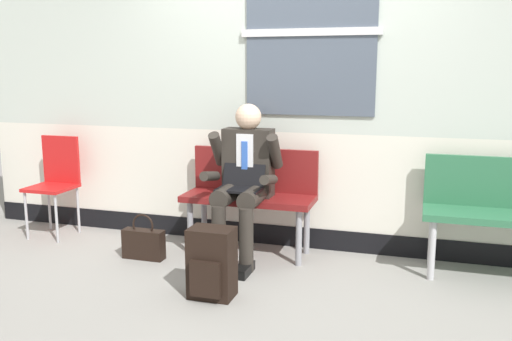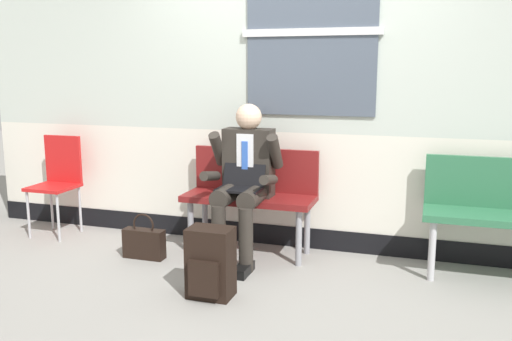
{
  "view_description": "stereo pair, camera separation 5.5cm",
  "coord_description": "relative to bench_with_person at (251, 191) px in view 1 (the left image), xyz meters",
  "views": [
    {
      "loc": [
        1.1,
        -3.78,
        1.53
      ],
      "look_at": [
        -0.13,
        0.19,
        0.75
      ],
      "focal_mm": 38.41,
      "sensor_mm": 36.0,
      "label": 1
    },
    {
      "loc": [
        1.15,
        -3.76,
        1.53
      ],
      "look_at": [
        -0.13,
        0.19,
        0.75
      ],
      "focal_mm": 38.41,
      "sensor_mm": 36.0,
      "label": 2
    }
  ],
  "objects": [
    {
      "name": "bench_with_person",
      "position": [
        0.0,
        0.0,
        0.0
      ],
      "size": [
        1.08,
        0.42,
        0.87
      ],
      "color": "maroon",
      "rests_on": "ground"
    },
    {
      "name": "handbag",
      "position": [
        -0.78,
        -0.44,
        -0.4
      ],
      "size": [
        0.34,
        0.11,
        0.37
      ],
      "color": "black",
      "rests_on": "ground"
    },
    {
      "name": "ground_plane",
      "position": [
        0.25,
        -0.45,
        -0.52
      ],
      "size": [
        18.0,
        18.0,
        0.0
      ],
      "primitive_type": "plane",
      "color": "gray"
    },
    {
      "name": "backpack",
      "position": [
        0.03,
        -0.98,
        -0.29
      ],
      "size": [
        0.3,
        0.25,
        0.48
      ],
      "color": "black",
      "rests_on": "ground"
    },
    {
      "name": "folding_chair",
      "position": [
        -1.87,
        -0.05,
        0.02
      ],
      "size": [
        0.38,
        0.38,
        0.91
      ],
      "color": "red",
      "rests_on": "ground"
    },
    {
      "name": "station_wall",
      "position": [
        0.25,
        0.28,
        0.79
      ],
      "size": [
        5.96,
        0.17,
        2.64
      ],
      "color": "beige",
      "rests_on": "ground"
    },
    {
      "name": "person_seated",
      "position": [
        0.0,
        -0.19,
        0.15
      ],
      "size": [
        0.57,
        0.7,
        1.25
      ],
      "color": "#2D2823",
      "rests_on": "ground"
    }
  ]
}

